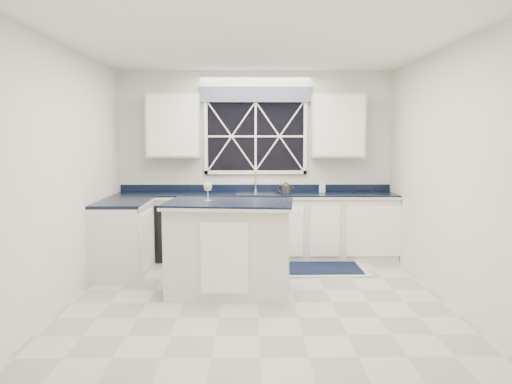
{
  "coord_description": "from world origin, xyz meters",
  "views": [
    {
      "loc": [
        -0.07,
        -5.11,
        1.75
      ],
      "look_at": [
        -0.01,
        0.4,
        1.13
      ],
      "focal_mm": 35.0,
      "sensor_mm": 36.0,
      "label": 1
    }
  ],
  "objects_px": {
    "soap_bottle": "(322,186)",
    "faucet": "(256,181)",
    "dishwasher": "(179,230)",
    "island": "(230,247)",
    "kettle": "(286,188)",
    "wine_glass": "(208,187)"
  },
  "relations": [
    {
      "from": "soap_bottle",
      "to": "faucet",
      "type": "bearing_deg",
      "value": 176.55
    },
    {
      "from": "dishwasher",
      "to": "island",
      "type": "distance_m",
      "value": 1.79
    },
    {
      "from": "dishwasher",
      "to": "faucet",
      "type": "bearing_deg",
      "value": 10.02
    },
    {
      "from": "dishwasher",
      "to": "kettle",
      "type": "distance_m",
      "value": 1.65
    },
    {
      "from": "kettle",
      "to": "wine_glass",
      "type": "relative_size",
      "value": 1.03
    },
    {
      "from": "dishwasher",
      "to": "island",
      "type": "xyz_separation_m",
      "value": [
        0.79,
        -1.6,
        0.11
      ]
    },
    {
      "from": "faucet",
      "to": "soap_bottle",
      "type": "relative_size",
      "value": 1.53
    },
    {
      "from": "wine_glass",
      "to": "faucet",
      "type": "bearing_deg",
      "value": 72.13
    },
    {
      "from": "dishwasher",
      "to": "island",
      "type": "bearing_deg",
      "value": -63.67
    },
    {
      "from": "kettle",
      "to": "soap_bottle",
      "type": "distance_m",
      "value": 0.56
    },
    {
      "from": "faucet",
      "to": "kettle",
      "type": "distance_m",
      "value": 0.48
    },
    {
      "from": "dishwasher",
      "to": "soap_bottle",
      "type": "distance_m",
      "value": 2.17
    },
    {
      "from": "dishwasher",
      "to": "soap_bottle",
      "type": "relative_size",
      "value": 4.16
    },
    {
      "from": "soap_bottle",
      "to": "wine_glass",
      "type": "bearing_deg",
      "value": -132.6
    },
    {
      "from": "dishwasher",
      "to": "kettle",
      "type": "bearing_deg",
      "value": -0.22
    },
    {
      "from": "wine_glass",
      "to": "soap_bottle",
      "type": "relative_size",
      "value": 1.15
    },
    {
      "from": "kettle",
      "to": "wine_glass",
      "type": "height_order",
      "value": "wine_glass"
    },
    {
      "from": "wine_glass",
      "to": "soap_bottle",
      "type": "xyz_separation_m",
      "value": [
        1.52,
        1.66,
        -0.15
      ]
    },
    {
      "from": "dishwasher",
      "to": "wine_glass",
      "type": "distance_m",
      "value": 1.79
    },
    {
      "from": "island",
      "to": "dishwasher",
      "type": "bearing_deg",
      "value": 121.98
    },
    {
      "from": "dishwasher",
      "to": "soap_bottle",
      "type": "bearing_deg",
      "value": 3.76
    },
    {
      "from": "dishwasher",
      "to": "kettle",
      "type": "height_order",
      "value": "kettle"
    }
  ]
}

